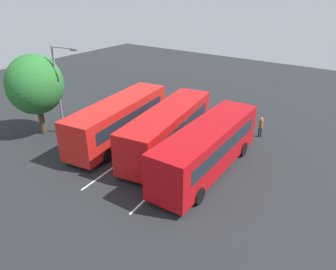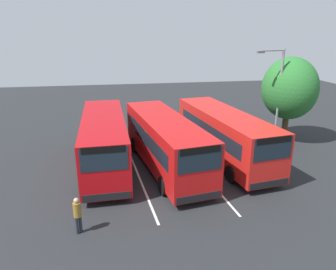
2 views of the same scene
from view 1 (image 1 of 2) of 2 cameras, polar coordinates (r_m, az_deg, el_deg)
ground_plane at (r=22.55m, az=-0.72°, el=-3.18°), size 65.56×65.56×0.00m
bus_far_left at (r=19.79m, az=7.18°, el=-2.12°), size 10.11×2.83×3.11m
bus_center_left at (r=22.15m, az=0.05°, el=1.23°), size 10.30×4.00×3.11m
bus_center_right at (r=23.99m, az=-8.76°, el=2.88°), size 10.28×3.84×3.11m
pedestrian at (r=25.49m, az=16.36°, el=1.63°), size 0.45×0.45×1.62m
street_lamp at (r=25.31m, az=-18.89°, el=8.48°), size 0.67×2.26×6.89m
depot_tree at (r=26.00m, az=-22.79°, el=8.34°), size 4.33×3.89×6.30m
lane_stripe_outer_left at (r=21.65m, az=3.30°, el=-4.53°), size 12.95×1.28×0.01m
lane_stripe_inner_left at (r=23.56m, az=-4.40°, el=-1.91°), size 12.95×1.28×0.01m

